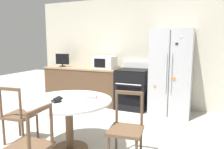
{
  "coord_description": "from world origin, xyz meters",
  "views": [
    {
      "loc": [
        1.63,
        -2.51,
        1.55
      ],
      "look_at": [
        0.07,
        1.15,
        0.95
      ],
      "focal_mm": 35.0,
      "sensor_mm": 36.0,
      "label": 1
    }
  ],
  "objects_px": {
    "refrigerator": "(171,72)",
    "dining_chair_left": "(19,115)",
    "countertop_tv": "(62,60)",
    "wallet": "(57,100)",
    "microwave": "(105,62)",
    "dining_chair_near": "(30,148)",
    "oven_range": "(133,88)",
    "candle_glass": "(83,101)",
    "dining_chair_right": "(126,129)"
  },
  "relations": [
    {
      "from": "refrigerator",
      "to": "countertop_tv",
      "type": "distance_m",
      "value": 2.83
    },
    {
      "from": "microwave",
      "to": "candle_glass",
      "type": "relative_size",
      "value": 5.32
    },
    {
      "from": "refrigerator",
      "to": "dining_chair_left",
      "type": "relative_size",
      "value": 2.01
    },
    {
      "from": "refrigerator",
      "to": "wallet",
      "type": "bearing_deg",
      "value": -115.78
    },
    {
      "from": "microwave",
      "to": "dining_chair_right",
      "type": "xyz_separation_m",
      "value": [
        1.37,
        -2.29,
        -0.61
      ]
    },
    {
      "from": "refrigerator",
      "to": "microwave",
      "type": "distance_m",
      "value": 1.62
    },
    {
      "from": "dining_chair_near",
      "to": "dining_chair_left",
      "type": "relative_size",
      "value": 1.0
    },
    {
      "from": "refrigerator",
      "to": "candle_glass",
      "type": "xyz_separation_m",
      "value": [
        -0.81,
        -2.3,
        -0.12
      ]
    },
    {
      "from": "dining_chair_near",
      "to": "dining_chair_left",
      "type": "xyz_separation_m",
      "value": [
        -0.92,
        0.74,
        0.0
      ]
    },
    {
      "from": "refrigerator",
      "to": "candle_glass",
      "type": "distance_m",
      "value": 2.44
    },
    {
      "from": "microwave",
      "to": "countertop_tv",
      "type": "relative_size",
      "value": 1.29
    },
    {
      "from": "refrigerator",
      "to": "wallet",
      "type": "xyz_separation_m",
      "value": [
        -1.16,
        -2.4,
        -0.13
      ]
    },
    {
      "from": "refrigerator",
      "to": "dining_chair_left",
      "type": "distance_m",
      "value": 3.07
    },
    {
      "from": "dining_chair_left",
      "to": "dining_chair_near",
      "type": "bearing_deg",
      "value": -45.37
    },
    {
      "from": "candle_glass",
      "to": "dining_chair_near",
      "type": "bearing_deg",
      "value": -104.73
    },
    {
      "from": "microwave",
      "to": "candle_glass",
      "type": "xyz_separation_m",
      "value": [
        0.8,
        -2.4,
        -0.27
      ]
    },
    {
      "from": "microwave",
      "to": "candle_glass",
      "type": "bearing_deg",
      "value": -71.54
    },
    {
      "from": "oven_range",
      "to": "wallet",
      "type": "bearing_deg",
      "value": -96.76
    },
    {
      "from": "microwave",
      "to": "wallet",
      "type": "relative_size",
      "value": 2.96
    },
    {
      "from": "dining_chair_right",
      "to": "dining_chair_left",
      "type": "height_order",
      "value": "same"
    },
    {
      "from": "oven_range",
      "to": "microwave",
      "type": "xyz_separation_m",
      "value": [
        -0.74,
        0.04,
        0.58
      ]
    },
    {
      "from": "oven_range",
      "to": "countertop_tv",
      "type": "xyz_separation_m",
      "value": [
        -1.95,
        -0.01,
        0.61
      ]
    },
    {
      "from": "countertop_tv",
      "to": "dining_chair_near",
      "type": "distance_m",
      "value": 3.67
    },
    {
      "from": "countertop_tv",
      "to": "candle_glass",
      "type": "xyz_separation_m",
      "value": [
        2.01,
        -2.35,
        -0.3
      ]
    },
    {
      "from": "oven_range",
      "to": "countertop_tv",
      "type": "bearing_deg",
      "value": -179.82
    },
    {
      "from": "countertop_tv",
      "to": "candle_glass",
      "type": "bearing_deg",
      "value": -49.36
    },
    {
      "from": "refrigerator",
      "to": "dining_chair_near",
      "type": "distance_m",
      "value": 3.28
    },
    {
      "from": "microwave",
      "to": "countertop_tv",
      "type": "xyz_separation_m",
      "value": [
        -1.21,
        -0.05,
        0.03
      ]
    },
    {
      "from": "oven_range",
      "to": "candle_glass",
      "type": "height_order",
      "value": "oven_range"
    },
    {
      "from": "dining_chair_right",
      "to": "countertop_tv",
      "type": "bearing_deg",
      "value": -47.53
    },
    {
      "from": "microwave",
      "to": "dining_chair_near",
      "type": "relative_size",
      "value": 0.55
    },
    {
      "from": "oven_range",
      "to": "countertop_tv",
      "type": "height_order",
      "value": "countertop_tv"
    },
    {
      "from": "refrigerator",
      "to": "countertop_tv",
      "type": "relative_size",
      "value": 4.65
    },
    {
      "from": "countertop_tv",
      "to": "candle_glass",
      "type": "distance_m",
      "value": 3.11
    },
    {
      "from": "dining_chair_left",
      "to": "wallet",
      "type": "distance_m",
      "value": 0.84
    },
    {
      "from": "countertop_tv",
      "to": "wallet",
      "type": "bearing_deg",
      "value": -55.81
    },
    {
      "from": "refrigerator",
      "to": "microwave",
      "type": "bearing_deg",
      "value": 176.61
    },
    {
      "from": "countertop_tv",
      "to": "dining_chair_left",
      "type": "distance_m",
      "value": 2.63
    },
    {
      "from": "dining_chair_left",
      "to": "wallet",
      "type": "height_order",
      "value": "dining_chair_left"
    },
    {
      "from": "oven_range",
      "to": "candle_glass",
      "type": "distance_m",
      "value": 2.37
    },
    {
      "from": "microwave",
      "to": "countertop_tv",
      "type": "distance_m",
      "value": 1.21
    },
    {
      "from": "countertop_tv",
      "to": "dining_chair_near",
      "type": "xyz_separation_m",
      "value": [
        1.81,
        -3.12,
        -0.65
      ]
    },
    {
      "from": "candle_glass",
      "to": "wallet",
      "type": "distance_m",
      "value": 0.37
    },
    {
      "from": "dining_chair_left",
      "to": "candle_glass",
      "type": "distance_m",
      "value": 1.18
    },
    {
      "from": "microwave",
      "to": "dining_chair_right",
      "type": "bearing_deg",
      "value": -59.23
    },
    {
      "from": "microwave",
      "to": "countertop_tv",
      "type": "bearing_deg",
      "value": -177.6
    },
    {
      "from": "dining_chair_right",
      "to": "microwave",
      "type": "bearing_deg",
      "value": -65.75
    },
    {
      "from": "microwave",
      "to": "dining_chair_near",
      "type": "bearing_deg",
      "value": -79.37
    },
    {
      "from": "countertop_tv",
      "to": "microwave",
      "type": "bearing_deg",
      "value": 2.4
    },
    {
      "from": "oven_range",
      "to": "dining_chair_right",
      "type": "bearing_deg",
      "value": -74.41
    }
  ]
}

